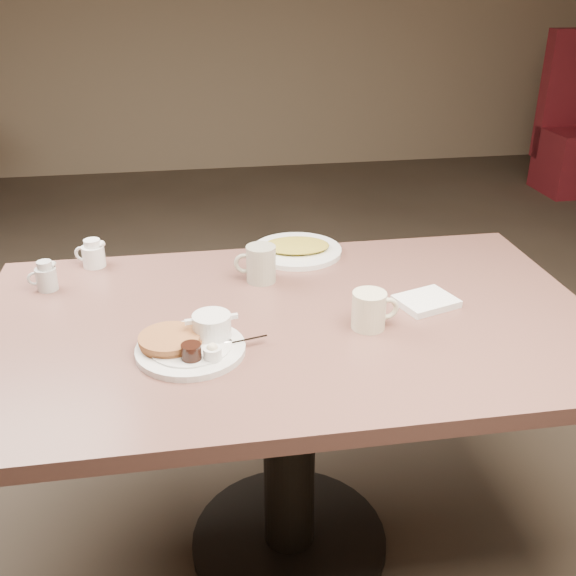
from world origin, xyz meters
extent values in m
cube|color=#4C3F33|center=(0.00, 0.00, -0.01)|extent=(7.00, 8.00, 0.02)
cube|color=#84564C|center=(0.00, 0.00, 0.73)|extent=(1.50, 0.90, 0.04)
cylinder|color=black|center=(0.00, 0.00, 0.38)|extent=(0.14, 0.14, 0.69)
cylinder|color=black|center=(0.00, 0.00, 0.01)|extent=(0.56, 0.56, 0.03)
cylinder|color=white|center=(-0.24, -0.12, 0.76)|extent=(0.27, 0.27, 0.01)
cylinder|color=white|center=(-0.24, -0.12, 0.77)|extent=(0.20, 0.20, 0.00)
cylinder|color=#A66533|center=(-0.28, -0.11, 0.77)|extent=(0.15, 0.15, 0.01)
cylinder|color=#A66533|center=(-0.29, -0.11, 0.78)|extent=(0.15, 0.15, 0.01)
cylinder|color=white|center=(-0.19, -0.09, 0.79)|extent=(0.09, 0.09, 0.05)
cube|color=white|center=(-0.24, -0.09, 0.81)|extent=(0.02, 0.01, 0.01)
cube|color=white|center=(-0.14, -0.08, 0.81)|extent=(0.02, 0.01, 0.01)
ellipsoid|color=white|center=(-0.20, -0.08, 0.81)|extent=(0.04, 0.04, 0.03)
ellipsoid|color=white|center=(-0.18, -0.09, 0.81)|extent=(0.04, 0.04, 0.02)
cylinder|color=black|center=(-0.24, -0.18, 0.78)|extent=(0.05, 0.05, 0.04)
cylinder|color=white|center=(-0.20, -0.18, 0.78)|extent=(0.04, 0.04, 0.03)
ellipsoid|color=#FCECC5|center=(-0.20, -0.18, 0.79)|extent=(0.03, 0.03, 0.02)
cube|color=white|center=(-0.11, -0.12, 0.77)|extent=(0.09, 0.03, 0.00)
ellipsoid|color=white|center=(-0.16, -0.12, 0.77)|extent=(0.03, 0.02, 0.01)
cylinder|color=#F4EECA|center=(0.18, -0.08, 0.80)|extent=(0.08, 0.08, 0.09)
cylinder|color=#2A261D|center=(0.18, -0.08, 0.83)|extent=(0.07, 0.07, 0.01)
torus|color=#F4EECA|center=(0.22, -0.08, 0.80)|extent=(0.06, 0.01, 0.06)
cube|color=white|center=(0.35, 0.01, 0.76)|extent=(0.17, 0.15, 0.02)
cylinder|color=#B2AF9A|center=(-0.04, 0.22, 0.80)|extent=(0.09, 0.09, 0.10)
torus|color=#B2AF9A|center=(-0.08, 0.23, 0.80)|extent=(0.06, 0.02, 0.06)
cylinder|color=beige|center=(-0.60, 0.26, 0.78)|extent=(0.06, 0.06, 0.06)
cylinder|color=beige|center=(-0.60, 0.26, 0.82)|extent=(0.04, 0.04, 0.02)
cone|color=beige|center=(-0.58, 0.26, 0.82)|extent=(0.02, 0.02, 0.02)
torus|color=beige|center=(-0.63, 0.25, 0.79)|extent=(0.04, 0.01, 0.04)
cylinder|color=white|center=(-0.49, 0.39, 0.78)|extent=(0.07, 0.07, 0.06)
cylinder|color=white|center=(-0.49, 0.39, 0.82)|extent=(0.05, 0.05, 0.02)
cone|color=white|center=(-0.47, 0.38, 0.82)|extent=(0.03, 0.03, 0.02)
torus|color=white|center=(-0.53, 0.40, 0.79)|extent=(0.05, 0.02, 0.05)
cylinder|color=white|center=(0.09, 0.39, 0.76)|extent=(0.30, 0.30, 0.01)
ellipsoid|color=gold|center=(0.09, 0.39, 0.78)|extent=(0.21, 0.16, 0.02)
camera|label=1|loc=(-0.23, -1.40, 1.52)|focal=41.48mm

